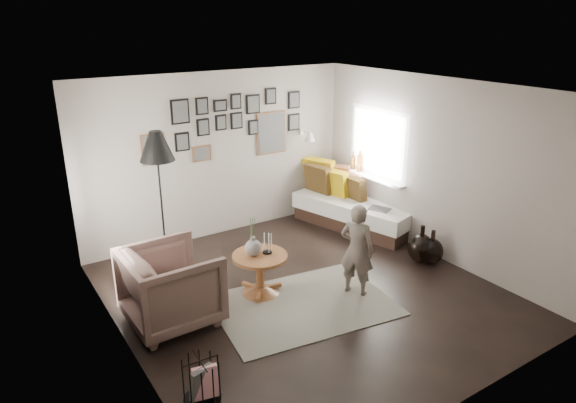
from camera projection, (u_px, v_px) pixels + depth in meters
ground at (306, 293)px, 6.61m from camera, size 4.80×4.80×0.00m
wall_back at (219, 155)px, 8.05m from camera, size 4.50×0.00×4.50m
wall_front at (473, 280)px, 4.27m from camera, size 4.50×0.00×4.50m
wall_left at (119, 241)px, 5.00m from camera, size 0.00×4.80×4.80m
wall_right at (436, 169)px, 7.32m from camera, size 0.00×4.80×4.80m
ceiling at (309, 89)px, 5.72m from camera, size 4.80×4.80×0.00m
door_left at (93, 225)px, 6.04m from camera, size 0.00×2.14×2.14m
window_right at (368, 172)px, 8.46m from camera, size 0.15×1.32×1.30m
gallery_wall at (235, 126)px, 8.03m from camera, size 2.74×0.03×1.08m
wall_sconce at (309, 136)px, 8.58m from camera, size 0.18×0.36×0.16m
rug at (304, 305)px, 6.34m from camera, size 2.31×1.77×0.01m
pedestal_table at (260, 276)px, 6.52m from camera, size 0.70×0.70×0.55m
vase at (253, 245)px, 6.34m from camera, size 0.20×0.20×0.50m
candles at (267, 244)px, 6.43m from camera, size 0.12×0.12×0.26m
daybed at (353, 206)px, 8.69m from camera, size 1.42×2.27×1.04m
magazine_on_daybed at (379, 209)px, 8.12m from camera, size 0.35×0.39×0.02m
armchair at (171, 286)px, 5.86m from camera, size 1.03×1.00×0.92m
armchair_cushion at (172, 282)px, 5.91m from camera, size 0.42×0.43×0.19m
floor_lamp at (157, 151)px, 6.70m from camera, size 0.46×0.46×1.97m
magazine_basket at (202, 381)px, 4.72m from camera, size 0.36×0.36×0.43m
demijohn_large at (421, 248)px, 7.39m from camera, size 0.37×0.37×0.56m
demijohn_small at (432, 251)px, 7.35m from camera, size 0.33×0.33×0.51m
child at (357, 250)px, 6.42m from camera, size 0.48×0.53×1.21m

